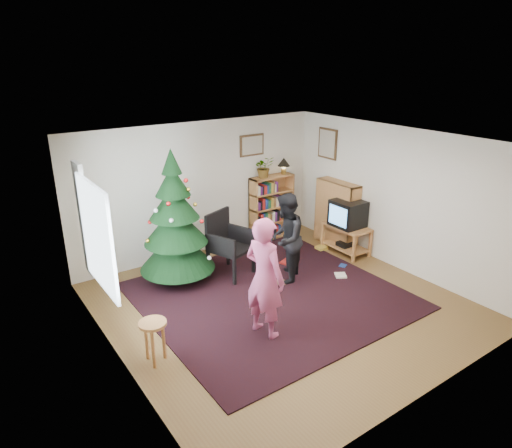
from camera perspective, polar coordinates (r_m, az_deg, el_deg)
floor at (r=7.16m, az=3.22°, el=-9.94°), size 5.00×5.00×0.00m
ceiling at (r=6.27m, az=3.68°, el=10.15°), size 5.00×5.00×0.00m
wall_back at (r=8.60m, az=-6.95°, el=4.37°), size 5.00×0.02×2.50m
wall_front at (r=5.09m, az=21.36°, el=-8.89°), size 5.00×0.02×2.50m
wall_left at (r=5.54m, az=-17.45°, el=-5.91°), size 0.02×5.00×2.50m
wall_right at (r=8.32m, az=17.11°, el=3.03°), size 0.02×5.00×2.50m
rug at (r=7.36m, az=1.77°, el=-8.91°), size 3.80×3.60×0.02m
window_pane at (r=5.98m, az=-19.26°, el=-1.50°), size 0.04×1.20×1.40m
curtain at (r=6.63m, az=-20.67°, el=0.46°), size 0.06×0.35×1.60m
picture_back at (r=9.00m, az=-0.53°, el=9.83°), size 0.55×0.03×0.42m
picture_right at (r=9.27m, az=8.95°, el=9.90°), size 0.03×0.50×0.60m
christmas_tree at (r=7.55m, az=-10.03°, el=-0.57°), size 1.25×1.25×2.27m
bookshelf_back at (r=9.44m, az=1.95°, el=2.27°), size 0.95×0.30×1.30m
bookshelf_right at (r=9.16m, az=10.07°, el=1.36°), size 0.30×0.95×1.30m
tv_stand at (r=8.93m, az=11.21°, el=-1.55°), size 0.50×0.90×0.55m
crt_tv at (r=8.76m, az=11.40°, el=1.32°), size 0.53×0.57×0.50m
armchair at (r=7.86m, az=-3.65°, el=-2.04°), size 0.79×0.81×1.12m
stool at (r=5.86m, az=-12.72°, el=-12.94°), size 0.34×0.34×0.57m
person_standing at (r=6.06m, az=1.10°, el=-6.77°), size 0.54×0.70×1.70m
person_by_chair at (r=7.51m, az=3.71°, el=-1.85°), size 0.95×0.92×1.53m
potted_plant at (r=9.09m, az=1.00°, el=7.13°), size 0.45×0.42×0.43m
table_lamp at (r=9.38m, az=3.49°, el=7.62°), size 0.26×0.26×0.34m
floor_clutter at (r=8.24m, az=5.70°, el=-5.34°), size 1.93×1.32×0.08m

